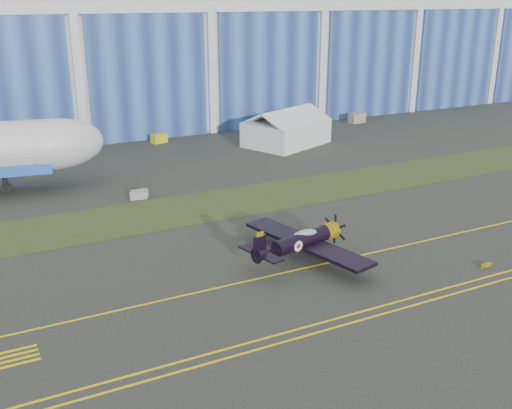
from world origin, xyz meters
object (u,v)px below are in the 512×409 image
tent (286,127)px  tug (159,138)px  warbird (302,241)px  shipping_container (1,153)px

tent → tug: 20.70m
warbird → tent: (20.72, 39.27, 0.98)m
tent → shipping_container: size_ratio=2.79×
tent → tug: size_ratio=6.24×
shipping_container → tug: shipping_container is taller
shipping_container → tent: bearing=5.1°
warbird → shipping_container: 53.25m
tent → shipping_container: bearing=144.2°
tent → shipping_container: 42.75m
shipping_container → tug: size_ratio=2.24×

